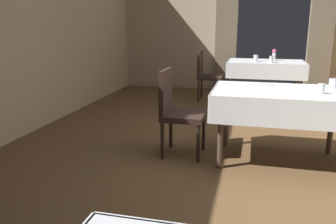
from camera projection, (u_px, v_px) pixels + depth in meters
ground at (281, 168)px, 3.46m from camera, size 10.08×10.08×0.00m
wall_back at (273, 18)px, 7.02m from camera, size 6.40×0.27×3.00m
dining_table_mid at (281, 99)px, 3.48m from camera, size 1.36×0.91×0.75m
dining_table_far at (266, 66)px, 6.19m from camera, size 1.34×0.93×0.75m
chair_mid_left at (177, 108)px, 3.71m from camera, size 0.44×0.44×0.93m
chair_far_left at (206, 73)px, 6.41m from camera, size 0.44×0.44×0.93m
plate_mid_a at (264, 84)px, 3.75m from camera, size 0.21×0.21×0.01m
glass_mid_b at (321, 89)px, 3.26m from camera, size 0.07×0.07×0.10m
glass_mid_c at (333, 84)px, 3.47m from camera, size 0.08×0.08×0.11m
flower_vase_far at (274, 54)px, 6.26m from camera, size 0.07×0.07×0.21m
glass_far_b at (271, 59)px, 5.88m from camera, size 0.07×0.07×0.12m
glass_far_c at (256, 58)px, 6.05m from camera, size 0.08×0.08×0.12m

